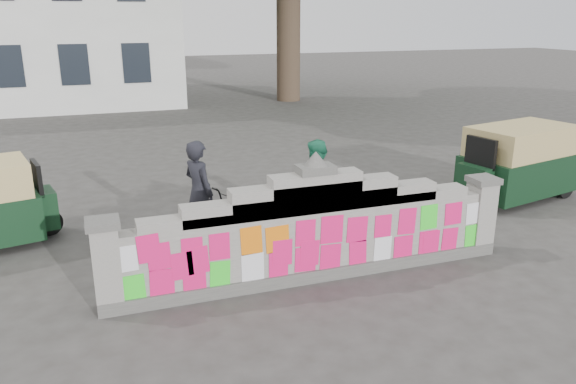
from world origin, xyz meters
The scene contains 6 objects.
ground centered at (0.00, 0.00, 0.00)m, with size 100.00×100.00×0.00m, color #383533.
parapet_wall centered at (0.00, -0.01, 0.75)m, with size 6.48×0.44×2.01m.
cyclist_bike centered at (-1.47, 1.45, 0.51)m, with size 0.68×1.94×1.02m, color black.
cyclist_rider centered at (-1.47, 1.45, 0.87)m, with size 0.63×0.41×1.73m, color black.
pedestrian centered at (0.80, 1.87, 0.86)m, with size 0.84×0.65×1.72m, color #227C58.
rickshaw_right centered at (5.63, 2.16, 0.84)m, with size 3.02×1.87×1.62m.
Camera 1 is at (-3.03, -7.32, 3.89)m, focal length 35.00 mm.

